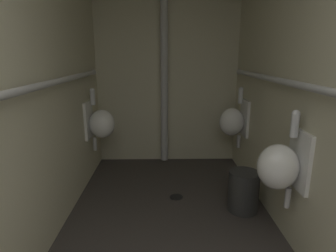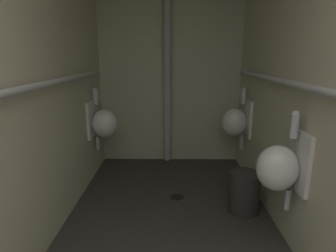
% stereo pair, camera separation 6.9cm
% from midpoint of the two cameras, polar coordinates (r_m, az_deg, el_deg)
% --- Properties ---
extents(floor, '(2.02, 3.93, 0.08)m').
position_cam_midpoint_polar(floor, '(2.44, -0.31, -24.07)').
color(floor, '#383330').
rests_on(floor, ground).
extents(wall_left, '(0.06, 3.93, 2.57)m').
position_cam_midpoint_polar(wall_left, '(2.14, -27.88, 7.65)').
color(wall_left, beige).
rests_on(wall_left, ground).
extents(wall_right, '(0.06, 3.93, 2.57)m').
position_cam_midpoint_polar(wall_right, '(2.17, 26.87, 7.81)').
color(wall_right, beige).
rests_on(wall_right, ground).
extents(wall_back, '(2.02, 0.06, 2.57)m').
position_cam_midpoint_polar(wall_back, '(3.85, -0.73, 11.55)').
color(wall_back, beige).
rests_on(wall_back, ground).
extents(urinal_left_mid, '(0.32, 0.30, 0.76)m').
position_cam_midpoint_polar(urinal_left_mid, '(3.41, -14.27, 0.62)').
color(urinal_left_mid, white).
extents(urinal_right_mid, '(0.32, 0.30, 0.76)m').
position_cam_midpoint_polar(urinal_right_mid, '(2.21, 21.22, -7.49)').
color(urinal_right_mid, white).
extents(urinal_right_far, '(0.32, 0.30, 0.76)m').
position_cam_midpoint_polar(urinal_right_far, '(3.49, 12.68, 1.01)').
color(urinal_right_far, white).
extents(supply_pipe_left, '(0.06, 3.15, 0.06)m').
position_cam_midpoint_polar(supply_pipe_left, '(2.09, -25.87, 7.28)').
color(supply_pipe_left, '#B2B2B2').
extents(supply_pipe_right, '(0.06, 3.18, 0.06)m').
position_cam_midpoint_polar(supply_pipe_right, '(2.15, 24.32, 7.62)').
color(supply_pipe_right, '#B2B2B2').
extents(standpipe_back_wall, '(0.10, 0.10, 2.52)m').
position_cam_midpoint_polar(standpipe_back_wall, '(3.74, -1.32, 11.47)').
color(standpipe_back_wall, '#B2B2B2').
rests_on(standpipe_back_wall, ground).
extents(floor_drain, '(0.14, 0.14, 0.01)m').
position_cam_midpoint_polar(floor_drain, '(3.07, 1.06, -14.24)').
color(floor_drain, black).
rests_on(floor_drain, ground).
extents(waste_bin, '(0.29, 0.29, 0.40)m').
position_cam_midpoint_polar(waste_bin, '(2.85, 14.46, -12.75)').
color(waste_bin, '#2D2D2D').
rests_on(waste_bin, ground).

